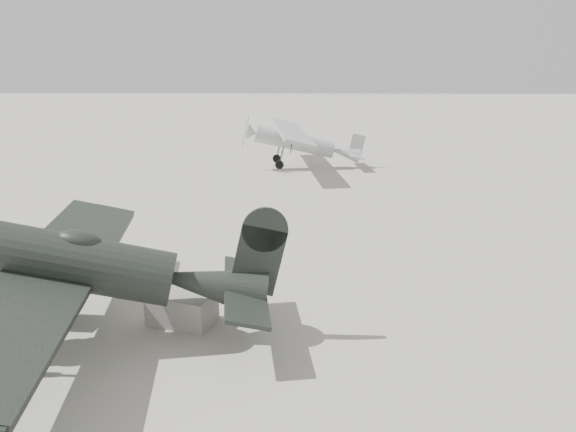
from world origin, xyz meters
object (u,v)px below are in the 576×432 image
Objects in this scene: highwing_monoplane at (300,139)px; equipment_block at (182,308)px; lowwing_monoplane at (101,268)px; sign_board at (55,292)px.

highwing_monoplane reaches higher than equipment_block.
equipment_block is (-3.17, -19.65, -1.35)m from highwing_monoplane.
highwing_monoplane is at bearing 70.50° from lowwing_monoplane.
highwing_monoplane is 19.95m from equipment_block.
equipment_block is 3.19m from sign_board.
sign_board is (-6.34, -19.65, -0.92)m from highwing_monoplane.
highwing_monoplane is 20.67m from sign_board.
lowwing_monoplane is 6.93× the size of equipment_block.
sign_board is (-1.59, 0.98, -1.04)m from lowwing_monoplane.
equipment_block is 1.15× the size of sign_board.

